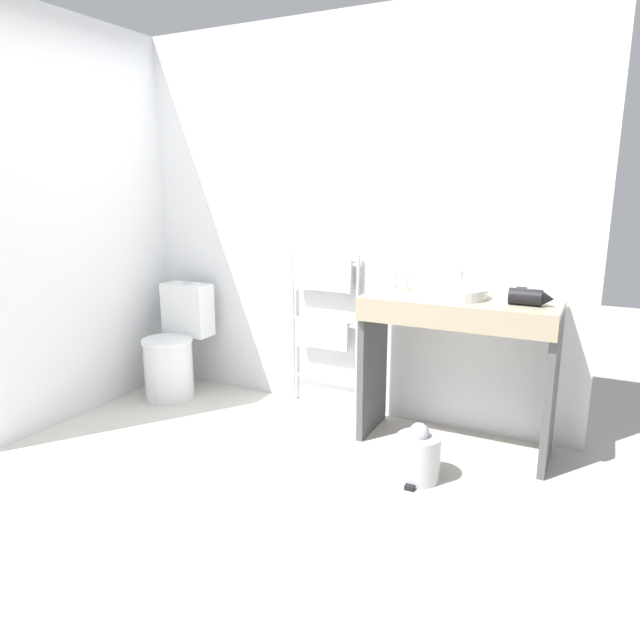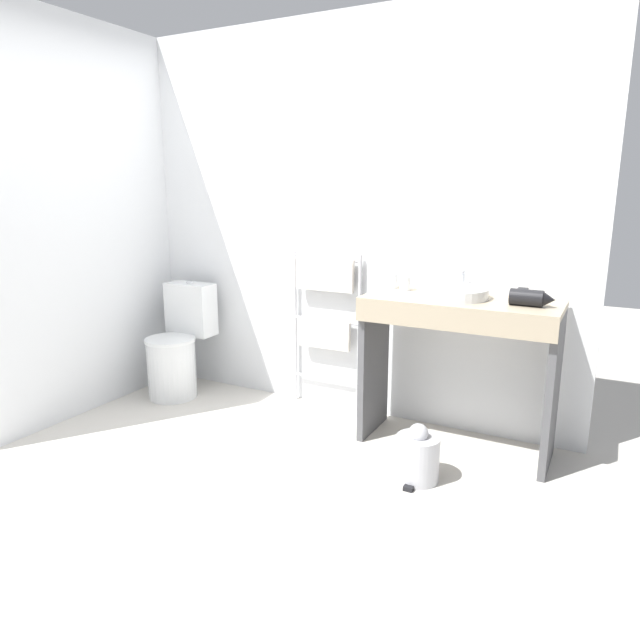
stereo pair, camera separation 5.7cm
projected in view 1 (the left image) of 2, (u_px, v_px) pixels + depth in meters
name	position (u px, v px, depth m)	size (l,w,h in m)	color
ground_plane	(228.00, 490.00, 2.92)	(12.00, 12.00, 0.00)	beige
wall_back	(341.00, 222.00, 3.80)	(3.21, 0.12, 2.57)	silver
wall_side	(90.00, 221.00, 3.86)	(0.12, 1.94, 2.57)	silver
toilet	(175.00, 349.00, 4.18)	(0.37, 0.51, 0.82)	white
towel_radiator	(323.00, 308.00, 3.87)	(0.52, 0.06, 1.08)	silver
vanity_counter	(457.00, 347.00, 3.27)	(1.08, 0.48, 0.90)	gray
sink_basin	(452.00, 292.00, 3.24)	(0.39, 0.39, 0.06)	white
faucet	(460.00, 277.00, 3.38)	(0.02, 0.10, 0.14)	silver
cup_near_wall	(391.00, 281.00, 3.53)	(0.07, 0.07, 0.09)	white
cup_near_edge	(404.00, 283.00, 3.46)	(0.06, 0.06, 0.08)	white
hair_dryer	(529.00, 297.00, 3.03)	(0.23, 0.18, 0.09)	black
trash_bin	(418.00, 456.00, 3.00)	(0.23, 0.26, 0.32)	#B7B7BC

